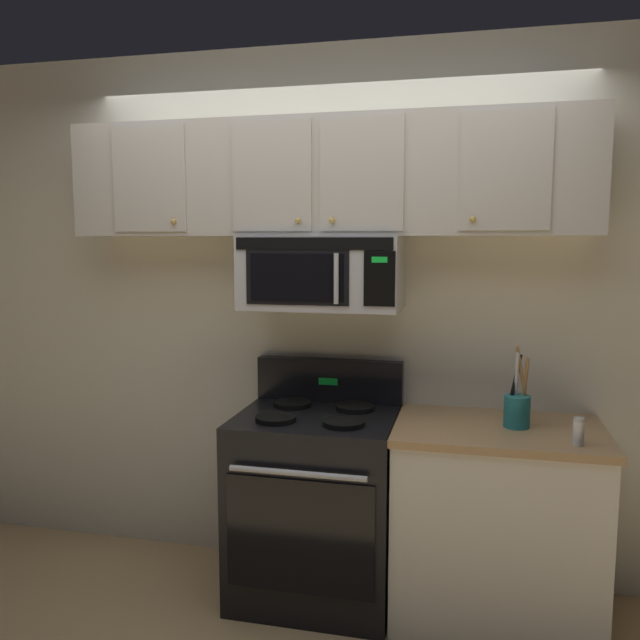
{
  "coord_description": "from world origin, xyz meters",
  "views": [
    {
      "loc": [
        0.71,
        -2.5,
        1.73
      ],
      "look_at": [
        0.0,
        0.49,
        1.35
      ],
      "focal_mm": 36.34,
      "sensor_mm": 36.0,
      "label": 1
    }
  ],
  "objects": [
    {
      "name": "over_range_microwave",
      "position": [
        -0.0,
        0.54,
        1.58
      ],
      "size": [
        0.76,
        0.43,
        0.35
      ],
      "color": "#B7BABF"
    },
    {
      "name": "stove_range",
      "position": [
        0.0,
        0.42,
        0.47
      ],
      "size": [
        0.76,
        0.69,
        1.12
      ],
      "color": "black",
      "rests_on": "ground_plane"
    },
    {
      "name": "upper_cabinets",
      "position": [
        -0.0,
        0.57,
        2.02
      ],
      "size": [
        2.5,
        0.36,
        0.55
      ],
      "color": "#BCB7AD"
    },
    {
      "name": "salt_shaker",
      "position": [
        1.14,
        0.23,
        0.96
      ],
      "size": [
        0.04,
        0.04,
        0.12
      ],
      "color": "white",
      "rests_on": "counter_segment"
    },
    {
      "name": "counter_segment",
      "position": [
        0.84,
        0.43,
        0.45
      ],
      "size": [
        0.93,
        0.65,
        0.9
      ],
      "color": "white",
      "rests_on": "ground_plane"
    },
    {
      "name": "back_wall",
      "position": [
        0.0,
        0.79,
        1.35
      ],
      "size": [
        5.2,
        0.1,
        2.7
      ],
      "primitive_type": "cube",
      "color": "silver",
      "rests_on": "ground_plane"
    },
    {
      "name": "utensil_crock_teal",
      "position": [
        0.92,
        0.44,
        0.99
      ],
      "size": [
        0.12,
        0.12,
        0.36
      ],
      "color": "teal",
      "rests_on": "counter_segment"
    }
  ]
}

